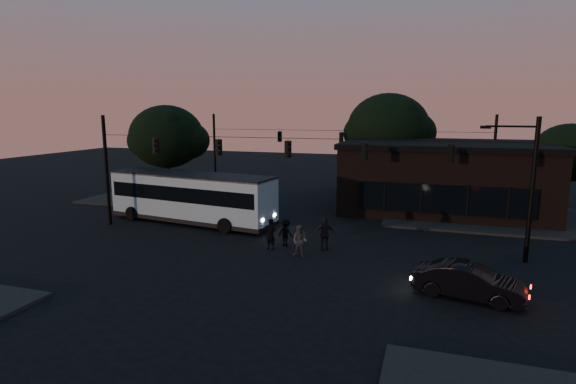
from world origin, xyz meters
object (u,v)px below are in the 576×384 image
(pedestrian_c, at_px, (325,234))
(pedestrian_d, at_px, (286,233))
(bus, at_px, (191,195))
(pedestrian_a, at_px, (271,234))
(car, at_px, (469,282))
(pedestrian_b, at_px, (300,241))
(building, at_px, (443,176))

(pedestrian_c, distance_m, pedestrian_d, 2.36)
(bus, distance_m, pedestrian_c, 11.02)
(bus, relative_size, pedestrian_a, 7.16)
(bus, xyz_separation_m, car, (17.66, -8.04, -1.23))
(car, relative_size, pedestrian_a, 2.50)
(pedestrian_a, height_order, pedestrian_b, pedestrian_a)
(bus, height_order, pedestrian_c, bus)
(building, height_order, pedestrian_b, building)
(building, xyz_separation_m, pedestrian_c, (-6.41, -13.23, -1.75))
(pedestrian_a, bearing_deg, pedestrian_d, 67.90)
(car, bearing_deg, pedestrian_a, 82.13)
(pedestrian_b, bearing_deg, building, 70.87)
(car, distance_m, pedestrian_d, 10.67)
(building, relative_size, pedestrian_c, 8.00)
(building, height_order, bus, building)
(building, distance_m, pedestrian_d, 15.89)
(bus, distance_m, car, 19.45)
(building, distance_m, car, 17.92)
(building, height_order, pedestrian_d, building)
(car, relative_size, pedestrian_d, 2.76)
(pedestrian_a, bearing_deg, car, -6.70)
(building, bearing_deg, car, -87.31)
(building, distance_m, pedestrian_b, 16.60)
(car, bearing_deg, pedestrian_d, 76.64)
(car, bearing_deg, pedestrian_b, 82.23)
(bus, bearing_deg, car, -16.34)
(building, relative_size, pedestrian_a, 8.71)
(pedestrian_a, height_order, pedestrian_d, pedestrian_a)
(pedestrian_d, bearing_deg, pedestrian_c, -165.08)
(bus, relative_size, pedestrian_b, 7.28)
(pedestrian_b, xyz_separation_m, pedestrian_c, (1.04, 1.49, 0.09))
(building, bearing_deg, bus, -149.91)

